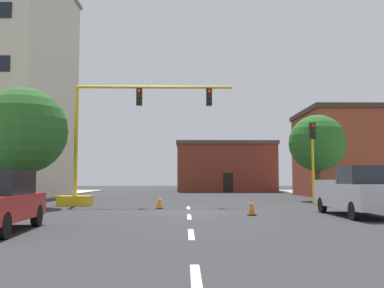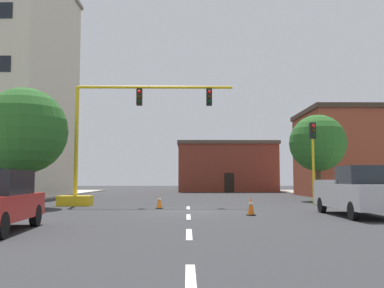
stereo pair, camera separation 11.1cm
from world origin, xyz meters
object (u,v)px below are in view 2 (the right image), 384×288
traffic_light_pole_right (313,144)px  pickup_truck_silver (359,192)px  tree_right_mid (318,143)px  tree_left_near (24,131)px  traffic_signal_gantry (99,165)px  traffic_cone_roadside_a (251,206)px  traffic_cone_roadside_b (159,201)px

traffic_light_pole_right → pickup_truck_silver: size_ratio=0.89×
tree_right_mid → tree_left_near: bearing=-157.9°
traffic_signal_gantry → traffic_light_pole_right: 12.48m
traffic_signal_gantry → traffic_cone_roadside_a: size_ratio=12.75×
traffic_light_pole_right → traffic_cone_roadside_a: bearing=-122.3°
tree_right_mid → traffic_cone_roadside_b: (-10.41, -7.75, -3.59)m
tree_right_mid → pickup_truck_silver: tree_right_mid is taller
tree_left_near → tree_right_mid: bearing=22.1°
traffic_signal_gantry → traffic_cone_roadside_a: (7.63, -6.83, -1.91)m
traffic_signal_gantry → tree_right_mid: size_ratio=1.65×
traffic_cone_roadside_a → traffic_light_pole_right: bearing=57.7°
traffic_signal_gantry → traffic_light_pole_right: traffic_signal_gantry is taller
traffic_signal_gantry → traffic_cone_roadside_b: bearing=-35.5°
tree_right_mid → traffic_cone_roadside_a: 14.06m
traffic_light_pole_right → tree_right_mid: (1.61, 4.46, 0.43)m
traffic_signal_gantry → tree_left_near: traffic_signal_gantry is taller
traffic_cone_roadside_b → traffic_signal_gantry: bearing=144.5°
pickup_truck_silver → traffic_light_pole_right: bearing=86.4°
tree_left_near → traffic_cone_roadside_a: bearing=-23.6°
traffic_cone_roadside_a → traffic_cone_roadside_b: bearing=133.4°
traffic_signal_gantry → tree_left_near: size_ratio=1.56×
traffic_signal_gantry → tree_left_near: bearing=-151.1°
traffic_signal_gantry → tree_right_mid: (14.01, 5.18, 1.67)m
pickup_truck_silver → traffic_cone_roadside_b: (-8.28, 4.77, -0.61)m
tree_left_near → traffic_cone_roadside_a: (11.18, -4.87, -3.64)m
traffic_signal_gantry → traffic_cone_roadside_b: (3.60, -2.57, -1.92)m
pickup_truck_silver → traffic_cone_roadside_a: bearing=173.1°
traffic_light_pole_right → traffic_signal_gantry: bearing=-176.7°
traffic_light_pole_right → traffic_cone_roadside_b: (-8.79, -3.29, -3.16)m
pickup_truck_silver → traffic_cone_roadside_a: 4.33m
traffic_light_pole_right → pickup_truck_silver: traffic_light_pole_right is taller
tree_left_near → traffic_cone_roadside_a: 12.72m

